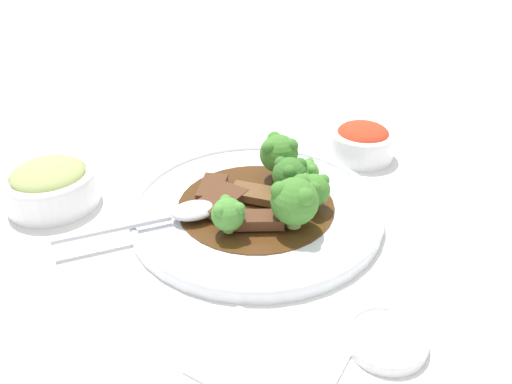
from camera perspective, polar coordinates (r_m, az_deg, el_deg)
ground_plane at (r=0.63m, az=0.00°, el=-2.60°), size 4.00×4.00×0.00m
main_plate at (r=0.63m, az=0.00°, el=-1.85°), size 0.32×0.32×0.02m
beef_strip_0 at (r=0.65m, az=-5.03°, el=0.57°), size 0.04×0.06×0.01m
beef_strip_1 at (r=0.63m, az=0.65°, el=-0.34°), size 0.07×0.04×0.01m
beef_strip_2 at (r=0.58m, az=0.27°, el=-3.22°), size 0.06×0.04×0.01m
beef_strip_3 at (r=0.62m, az=-4.06°, el=-0.99°), size 0.06×0.08×0.01m
broccoli_floret_0 at (r=0.56m, az=-3.22°, el=-2.49°), size 0.04×0.04×0.04m
broccoli_floret_1 at (r=0.61m, az=6.62°, el=0.30°), size 0.04×0.04×0.04m
broccoli_floret_2 at (r=0.56m, az=4.44°, el=-0.95°), size 0.06×0.06×0.06m
broccoli_floret_3 at (r=0.66m, az=2.63°, el=4.49°), size 0.05×0.05×0.06m
broccoli_floret_4 at (r=0.62m, az=3.89°, el=2.04°), size 0.04×0.04×0.05m
broccoli_floret_5 at (r=0.63m, az=5.74°, el=2.23°), size 0.03×0.03×0.04m
serving_spoon at (r=0.60m, az=-8.65°, el=-2.45°), size 0.17×0.13×0.01m
side_bowl_kimchi at (r=0.77m, az=12.04°, el=5.73°), size 0.10×0.10×0.05m
side_bowl_appetizer at (r=0.69m, az=-22.42°, el=0.87°), size 0.12×0.12×0.06m
sauce_dish at (r=0.49m, az=14.62°, el=-15.84°), size 0.08×0.08×0.01m
paper_napkin at (r=0.46m, az=1.35°, el=-18.95°), size 0.14×0.12×0.01m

